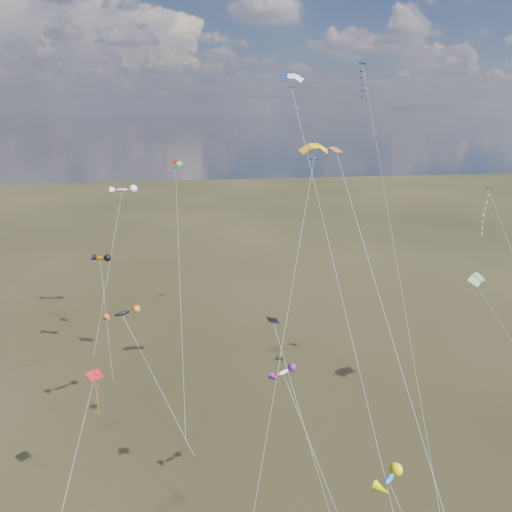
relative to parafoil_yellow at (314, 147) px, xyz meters
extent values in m
cube|color=#070F44|center=(10.24, 15.12, 9.27)|extent=(1.07, 1.04, 0.30)
cylinder|color=silver|center=(8.77, -1.52, -10.07)|extent=(2.96, 33.29, 38.69)
cube|color=black|center=(-6.98, -15.47, -11.32)|extent=(0.99, 1.02, 0.29)
cylinder|color=silver|center=(-4.73, -20.84, -20.36)|extent=(4.52, 10.77, 18.09)
cube|color=red|center=(-21.04, -11.91, -16.93)|extent=(1.56, 1.56, 0.35)
cylinder|color=silver|center=(-22.72, -17.08, -23.17)|extent=(3.39, 10.35, 12.49)
cube|color=#071846|center=(20.04, 0.02, -4.64)|extent=(0.87, 0.91, 0.32)
cube|color=orange|center=(-2.22, -13.73, 0.92)|extent=(1.04, 1.02, 0.32)
cylinder|color=silver|center=(-0.22, -25.98, -14.24)|extent=(4.03, 24.52, 30.33)
cylinder|color=silver|center=(-4.33, -8.13, -14.64)|extent=(8.77, 16.43, 29.54)
cylinder|color=silver|center=(-1.11, -15.29, -11.35)|extent=(2.59, 31.64, 36.12)
cylinder|color=silver|center=(-14.25, 3.42, -15.98)|extent=(0.04, 18.78, 26.87)
cube|color=#332316|center=(-14.24, -5.96, -29.34)|extent=(0.10, 0.10, 0.12)
ellipsoid|color=black|center=(-20.33, 0.00, -17.02)|extent=(3.50, 2.57, 0.86)
cylinder|color=silver|center=(-16.81, -4.21, -23.21)|extent=(7.07, 8.45, 12.40)
cube|color=#332316|center=(-13.29, -8.42, -29.34)|extent=(0.10, 0.10, 0.12)
ellipsoid|color=#DB5800|center=(-24.99, 14.91, -15.45)|extent=(2.57, 1.72, 1.12)
cylinder|color=silver|center=(-24.21, 10.86, -22.43)|extent=(1.60, 8.13, 13.96)
cube|color=#332316|center=(-23.42, 6.81, -29.34)|extent=(0.10, 0.10, 0.12)
ellipsoid|color=white|center=(-5.97, -14.87, -16.23)|extent=(2.21, 1.78, 0.75)
cylinder|color=silver|center=(-3.63, -19.86, -22.82)|extent=(4.70, 10.01, 13.19)
ellipsoid|color=red|center=(-22.79, 25.25, -8.02)|extent=(3.83, 1.59, 1.40)
cylinder|color=silver|center=(-24.88, 19.00, -18.71)|extent=(4.21, 12.53, 21.39)
cube|color=#332316|center=(-26.97, 12.75, -29.34)|extent=(0.10, 0.10, 0.12)
ellipsoid|color=#1F67B6|center=(-1.37, -24.83, -17.97)|extent=(2.19, 2.03, 0.87)
camera|label=1|loc=(-12.78, -45.80, 3.69)|focal=32.00mm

